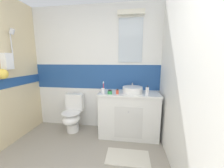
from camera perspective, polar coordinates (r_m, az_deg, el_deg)
name	(u,v)px	position (r m, az deg, el deg)	size (l,w,h in m)	color
wall_back_tiled	(96,69)	(2.82, -6.74, 6.45)	(3.20, 0.20, 2.50)	white
wall_right_plain	(191,79)	(1.61, 30.78, 1.99)	(0.10, 3.48, 2.50)	white
vanity_cabinet	(129,114)	(2.62, 7.14, -12.65)	(1.10, 0.52, 0.85)	silver
sink_basin	(132,89)	(2.48, 8.77, -2.33)	(0.37, 0.41, 0.16)	white
toilet	(73,114)	(2.90, -16.47, -12.25)	(0.37, 0.50, 0.77)	white
toothbrush_cup	(103,90)	(2.39, -3.83, -2.73)	(0.07, 0.07, 0.22)	white
soap_dispenser	(147,91)	(2.33, 14.88, -3.07)	(0.06, 0.06, 0.18)	white
hair_gel_jar	(110,92)	(2.36, -0.93, -3.49)	(0.08, 0.08, 0.07)	green
perfume_flask_small	(117,92)	(2.35, 2.32, -3.29)	(0.05, 0.03, 0.09)	#D84C33
bath_mat	(128,157)	(2.29, 6.71, -28.72)	(0.65, 0.37, 0.01)	beige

